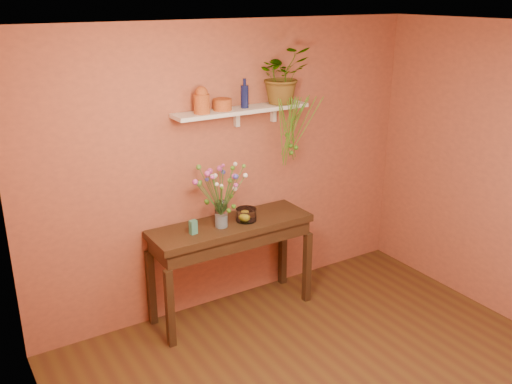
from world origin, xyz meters
TOP-DOWN VIEW (x-y plane):
  - room at (0.00, 0.00)m, footprint 4.04×4.04m
  - sideboard at (-0.15, 1.74)m, footprint 1.52×0.49m
  - wall_shelf at (0.06, 1.87)m, footprint 1.30×0.24m
  - terracotta_jug at (-0.36, 1.85)m, footprint 0.18×0.18m
  - terracotta_pot at (-0.14, 1.88)m, footprint 0.17×0.17m
  - blue_bottle at (0.08, 1.87)m, footprint 0.09×0.09m
  - spider_plant at (0.48, 1.87)m, footprint 0.51×0.46m
  - plant_fronds at (0.50, 1.72)m, footprint 0.50×0.24m
  - glass_vase at (-0.27, 1.70)m, footprint 0.12×0.12m
  - bouquet at (-0.28, 1.71)m, footprint 0.51×0.45m
  - glass_bowl at (-0.01, 1.71)m, footprint 0.19×0.19m
  - lemon at (-0.03, 1.70)m, footprint 0.08×0.08m
  - carton at (-0.56, 1.69)m, footprint 0.07×0.06m

SIDE VIEW (x-z plane):
  - sideboard at x=-0.15m, z-range 0.33..1.25m
  - lemon at x=-0.03m, z-range 0.93..1.00m
  - glass_bowl at x=-0.01m, z-range 0.92..1.03m
  - carton at x=-0.56m, z-range 0.92..1.05m
  - glass_vase at x=-0.27m, z-range 0.91..1.15m
  - bouquet at x=-0.28m, z-range 1.11..1.56m
  - room at x=0.00m, z-range 0.00..2.70m
  - plant_fronds at x=0.50m, z-range 1.35..2.01m
  - wall_shelf at x=0.06m, z-range 1.82..2.01m
  - terracotta_pot at x=-0.14m, z-range 1.94..2.04m
  - blue_bottle at x=0.08m, z-range 1.91..2.17m
  - terracotta_jug at x=-0.36m, z-range 1.93..2.16m
  - spider_plant at x=0.48m, z-range 1.94..2.46m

